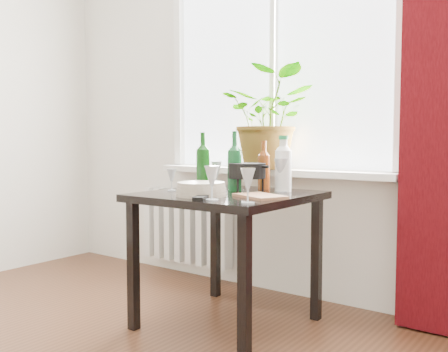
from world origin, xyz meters
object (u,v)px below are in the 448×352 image
Objects in this scene: tv_remote at (202,197)px; cutting_board at (260,196)px; plate_stack at (201,189)px; potted_plant at (270,119)px; wineglass_back_center at (281,175)px; table at (227,209)px; wineglass_far_right at (248,185)px; fondue_pot at (247,178)px; cleaning_bottle at (283,163)px; wineglass_front_right at (212,183)px; bottle_amber at (264,164)px; radiator at (186,226)px; wineglass_front_left at (172,180)px; wine_bottle_left at (203,160)px; wineglass_back_left at (217,174)px; wine_bottle_right at (235,161)px.

tv_remote is 0.69× the size of cutting_board.
cutting_board is at bearing 23.67° from plate_stack.
potted_plant is 3.32× the size of wineglass_back_center.
table is 0.30m from cutting_board.
fondue_pot is (-0.29, 0.42, -0.00)m from wineglass_far_right.
cleaning_bottle is 0.58m from wineglass_front_right.
plate_stack is (-0.06, -0.51, -0.11)m from bottle_amber.
cleaning_bottle is 1.80× the size of tv_remote.
wineglass_back_center reaches higher than wineglass_far_right.
cleaning_bottle reaches higher than wineglass_far_right.
radiator is 1.00m from wineglass_front_left.
bottle_amber is 0.64m from wineglass_front_right.
wineglass_front_left is 0.32m from plate_stack.
wine_bottle_left is 0.42m from plate_stack.
plate_stack reaches higher than table.
table is 5.26× the size of wineglass_back_left.
wineglass_front_left is (-0.47, 0.22, -0.02)m from wineglass_front_right.
wineglass_front_left is at bearing -132.06° from bottle_amber.
bottle_amber is 0.55m from wineglass_front_left.
wineglass_back_center is at bearing -5.37° from wineglass_back_left.
wineglass_back_center is at bearing 100.32° from cutting_board.
cleaning_bottle is at bearing 48.91° from table.
wine_bottle_left is at bearing 133.17° from wineglass_front_right.
cutting_board is (0.22, -0.39, -0.14)m from bottle_amber.
wineglass_back_left reaches higher than plate_stack.
wineglass_back_left is at bearing 125.74° from wineglass_front_right.
cleaning_bottle reaches higher than radiator.
wineglass_back_left is at bearing 174.63° from wineglass_back_center.
fondue_pot is (-0.15, -0.12, -0.02)m from wineglass_back_center.
potted_plant is 0.55m from wine_bottle_left.
radiator is 4.79× the size of wineglass_far_right.
cleaning_bottle reaches higher than wineglass_back_center.
tv_remote is (0.93, -0.96, 0.37)m from radiator.
radiator is 4.95× the size of wineglass_back_left.
wineglass_back_left is 0.69m from tv_remote.
wine_bottle_right reaches higher than table.
wineglass_back_left reaches higher than table.
wineglass_front_left is at bearing 154.50° from wineglass_front_right.
radiator is 2.45× the size of cleaning_bottle.
wine_bottle_left reaches higher than wineglass_far_right.
table is 0.36m from wineglass_back_center.
wine_bottle_left is at bearing 102.70° from tv_remote.
plate_stack is (0.05, -0.76, -0.39)m from potted_plant.
fondue_pot is at bearing -141.20° from wineglass_back_center.
wineglass_front_left is 0.43m from fondue_pot.
wineglass_front_left is at bearing -161.50° from table.
wine_bottle_left is 0.19m from wineglass_back_left.
potted_plant is 4.99× the size of wineglass_front_left.
bottle_amber is 1.62× the size of tv_remote.
cleaning_bottle is 0.59m from wineglass_far_right.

